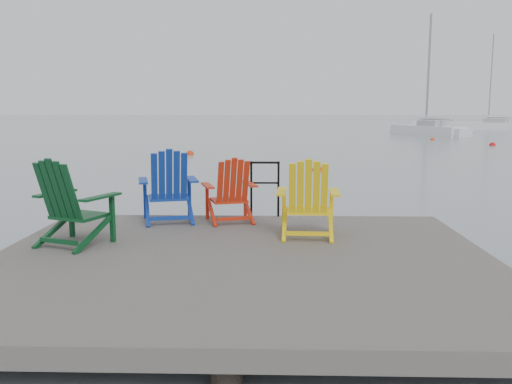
{
  "coord_description": "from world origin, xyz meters",
  "views": [
    {
      "loc": [
        0.35,
        -6.23,
        2.23
      ],
      "look_at": [
        0.1,
        2.78,
        0.85
      ],
      "focal_mm": 38.0,
      "sensor_mm": 36.0,
      "label": 1
    }
  ],
  "objects_px": {
    "chair_yellow": "(308,199)",
    "sailboat_mid": "(426,125)",
    "sailboat_near": "(429,131)",
    "buoy_a": "(317,170)",
    "sailboat_far": "(492,127)",
    "chair_green": "(71,202)",
    "chair_red": "(231,190)",
    "buoy_d": "(432,140)",
    "chair_blue": "(169,186)",
    "buoy_c": "(492,145)",
    "handrail": "(265,183)",
    "buoy_b": "(190,154)"
  },
  "relations": [
    {
      "from": "chair_blue",
      "to": "chair_yellow",
      "type": "height_order",
      "value": "chair_blue"
    },
    {
      "from": "handrail",
      "to": "chair_yellow",
      "type": "height_order",
      "value": "chair_yellow"
    },
    {
      "from": "chair_red",
      "to": "sailboat_mid",
      "type": "distance_m",
      "value": 58.02
    },
    {
      "from": "sailboat_near",
      "to": "buoy_d",
      "type": "height_order",
      "value": "sailboat_near"
    },
    {
      "from": "chair_yellow",
      "to": "sailboat_far",
      "type": "height_order",
      "value": "sailboat_far"
    },
    {
      "from": "buoy_d",
      "to": "handrail",
      "type": "bearing_deg",
      "value": -110.83
    },
    {
      "from": "sailboat_far",
      "to": "buoy_a",
      "type": "relative_size",
      "value": 27.39
    },
    {
      "from": "handrail",
      "to": "chair_green",
      "type": "height_order",
      "value": "chair_green"
    },
    {
      "from": "buoy_c",
      "to": "handrail",
      "type": "bearing_deg",
      "value": -118.67
    },
    {
      "from": "buoy_a",
      "to": "buoy_c",
      "type": "bearing_deg",
      "value": 49.49
    },
    {
      "from": "chair_blue",
      "to": "buoy_d",
      "type": "xyz_separation_m",
      "value": [
        13.35,
        31.69,
        -1.06
      ]
    },
    {
      "from": "sailboat_near",
      "to": "buoy_a",
      "type": "distance_m",
      "value": 29.61
    },
    {
      "from": "sailboat_mid",
      "to": "buoy_d",
      "type": "relative_size",
      "value": 39.42
    },
    {
      "from": "chair_green",
      "to": "chair_yellow",
      "type": "distance_m",
      "value": 3.09
    },
    {
      "from": "chair_red",
      "to": "buoy_d",
      "type": "relative_size",
      "value": 2.96
    },
    {
      "from": "chair_red",
      "to": "sailboat_near",
      "type": "height_order",
      "value": "sailboat_near"
    },
    {
      "from": "sailboat_near",
      "to": "buoy_d",
      "type": "relative_size",
      "value": 31.17
    },
    {
      "from": "chair_red",
      "to": "buoy_d",
      "type": "height_order",
      "value": "chair_red"
    },
    {
      "from": "sailboat_near",
      "to": "sailboat_far",
      "type": "distance_m",
      "value": 14.74
    },
    {
      "from": "chair_red",
      "to": "buoy_b",
      "type": "height_order",
      "value": "chair_red"
    },
    {
      "from": "chair_green",
      "to": "handrail",
      "type": "bearing_deg",
      "value": 61.63
    },
    {
      "from": "sailboat_mid",
      "to": "sailboat_near",
      "type": "bearing_deg",
      "value": -86.72
    },
    {
      "from": "buoy_c",
      "to": "buoy_d",
      "type": "distance_m",
      "value": 6.27
    },
    {
      "from": "chair_blue",
      "to": "buoy_c",
      "type": "relative_size",
      "value": 2.85
    },
    {
      "from": "buoy_b",
      "to": "buoy_c",
      "type": "distance_m",
      "value": 19.13
    },
    {
      "from": "sailboat_far",
      "to": "buoy_d",
      "type": "xyz_separation_m",
      "value": [
        -11.5,
        -18.18,
        -0.36
      ]
    },
    {
      "from": "chair_yellow",
      "to": "sailboat_mid",
      "type": "distance_m",
      "value": 58.6
    },
    {
      "from": "chair_blue",
      "to": "sailboat_near",
      "type": "height_order",
      "value": "sailboat_near"
    },
    {
      "from": "chair_blue",
      "to": "chair_red",
      "type": "height_order",
      "value": "chair_blue"
    },
    {
      "from": "chair_green",
      "to": "sailboat_near",
      "type": "xyz_separation_m",
      "value": [
        16.05,
        40.32,
        -0.7
      ]
    },
    {
      "from": "buoy_a",
      "to": "sailboat_far",
      "type": "bearing_deg",
      "value": 60.54
    },
    {
      "from": "chair_green",
      "to": "buoy_d",
      "type": "height_order",
      "value": "chair_green"
    },
    {
      "from": "sailboat_near",
      "to": "sailboat_far",
      "type": "xyz_separation_m",
      "value": [
        9.77,
        11.03,
        0.0
      ]
    },
    {
      "from": "handrail",
      "to": "buoy_b",
      "type": "xyz_separation_m",
      "value": [
        -3.92,
        18.01,
        -1.04
      ]
    },
    {
      "from": "sailboat_far",
      "to": "buoy_a",
      "type": "xyz_separation_m",
      "value": [
        -21.57,
        -38.18,
        -0.36
      ]
    },
    {
      "from": "buoy_d",
      "to": "chair_yellow",
      "type": "bearing_deg",
      "value": -109.05
    },
    {
      "from": "sailboat_mid",
      "to": "buoy_a",
      "type": "bearing_deg",
      "value": -92.06
    },
    {
      "from": "sailboat_near",
      "to": "buoy_a",
      "type": "height_order",
      "value": "sailboat_near"
    },
    {
      "from": "chair_green",
      "to": "buoy_c",
      "type": "distance_m",
      "value": 31.7
    },
    {
      "from": "handrail",
      "to": "sailboat_near",
      "type": "relative_size",
      "value": 0.09
    },
    {
      "from": "buoy_b",
      "to": "buoy_d",
      "type": "relative_size",
      "value": 1.21
    },
    {
      "from": "buoy_d",
      "to": "chair_blue",
      "type": "bearing_deg",
      "value": -112.84
    },
    {
      "from": "chair_green",
      "to": "buoy_a",
      "type": "distance_m",
      "value": 13.87
    },
    {
      "from": "buoy_a",
      "to": "handrail",
      "type": "bearing_deg",
      "value": -99.15
    },
    {
      "from": "buoy_a",
      "to": "buoy_b",
      "type": "height_order",
      "value": "buoy_b"
    },
    {
      "from": "chair_green",
      "to": "sailboat_mid",
      "type": "bearing_deg",
      "value": 92.82
    },
    {
      "from": "sailboat_mid",
      "to": "buoy_a",
      "type": "distance_m",
      "value": 46.24
    },
    {
      "from": "buoy_d",
      "to": "chair_red",
      "type": "bearing_deg",
      "value": -111.37
    },
    {
      "from": "chair_green",
      "to": "sailboat_far",
      "type": "distance_m",
      "value": 57.48
    },
    {
      "from": "chair_red",
      "to": "buoy_a",
      "type": "height_order",
      "value": "chair_red"
    }
  ]
}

